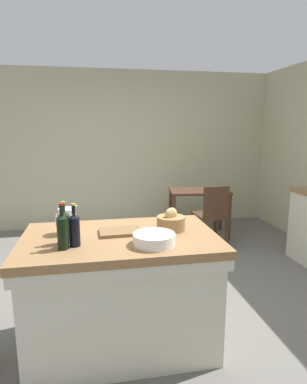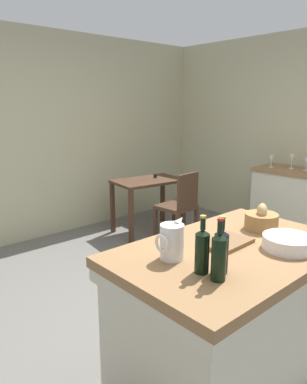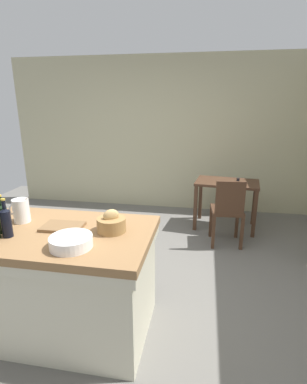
{
  "view_description": "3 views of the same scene",
  "coord_description": "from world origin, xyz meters",
  "views": [
    {
      "loc": [
        -0.47,
        -2.9,
        1.66
      ],
      "look_at": [
        0.17,
        0.54,
        0.97
      ],
      "focal_mm": 30.08,
      "sensor_mm": 36.0,
      "label": 1
    },
    {
      "loc": [
        -1.96,
        -1.8,
        1.7
      ],
      "look_at": [
        0.19,
        0.62,
        0.91
      ],
      "focal_mm": 33.85,
      "sensor_mm": 36.0,
      "label": 2
    },
    {
      "loc": [
        0.78,
        -2.52,
        1.81
      ],
      "look_at": [
        0.25,
        0.47,
        0.9
      ],
      "focal_mm": 27.4,
      "sensor_mm": 36.0,
      "label": 3
    }
  ],
  "objects": [
    {
      "name": "pitcher",
      "position": [
        -0.68,
        -0.5,
        0.99
      ],
      "size": [
        0.17,
        0.13,
        0.24
      ],
      "color": "white",
      "rests_on": "island_table"
    },
    {
      "name": "writing_desk",
      "position": [
        1.12,
        1.78,
        0.61
      ],
      "size": [
        0.96,
        0.67,
        0.77
      ],
      "color": "#472D1E",
      "rests_on": "ground"
    },
    {
      "name": "wine_bottle_amber",
      "position": [
        -0.68,
        -0.72,
        1.01
      ],
      "size": [
        0.07,
        0.07,
        0.3
      ],
      "color": "black",
      "rests_on": "island_table"
    },
    {
      "name": "wall_back",
      "position": [
        0.0,
        2.6,
        1.3
      ],
      "size": [
        5.32,
        0.12,
        2.6
      ],
      "primitive_type": "cube",
      "color": "#B7B28E",
      "rests_on": "ground"
    },
    {
      "name": "cutting_board",
      "position": [
        -0.29,
        -0.57,
        0.9
      ],
      "size": [
        0.32,
        0.22,
        0.02
      ],
      "primitive_type": "cube",
      "rotation": [
        0.0,
        0.0,
        0.03
      ],
      "color": "brown",
      "rests_on": "island_table"
    },
    {
      "name": "island_table",
      "position": [
        -0.3,
        -0.62,
        0.48
      ],
      "size": [
        1.43,
        0.9,
        0.88
      ],
      "color": "olive",
      "rests_on": "ground"
    },
    {
      "name": "wooden_chair",
      "position": [
        1.1,
        1.17,
        0.5
      ],
      "size": [
        0.43,
        0.43,
        0.91
      ],
      "color": "#472D1E",
      "rests_on": "ground"
    },
    {
      "name": "wine_bottle_dark",
      "position": [
        -0.61,
        -0.78,
        1.0
      ],
      "size": [
        0.07,
        0.07,
        0.29
      ],
      "color": "black",
      "rests_on": "island_table"
    },
    {
      "name": "wash_bowl",
      "position": [
        -0.08,
        -0.85,
        0.92
      ],
      "size": [
        0.29,
        0.29,
        0.08
      ],
      "primitive_type": "cylinder",
      "color": "white",
      "rests_on": "island_table"
    },
    {
      "name": "ground_plane",
      "position": [
        0.0,
        0.0,
        0.0
      ],
      "size": [
        6.76,
        6.76,
        0.0
      ],
      "primitive_type": "plane",
      "color": "#66635E"
    },
    {
      "name": "bread_basket",
      "position": [
        0.11,
        -0.56,
        0.95
      ],
      "size": [
        0.22,
        0.22,
        0.18
      ],
      "color": "olive",
      "rests_on": "island_table"
    }
  ]
}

